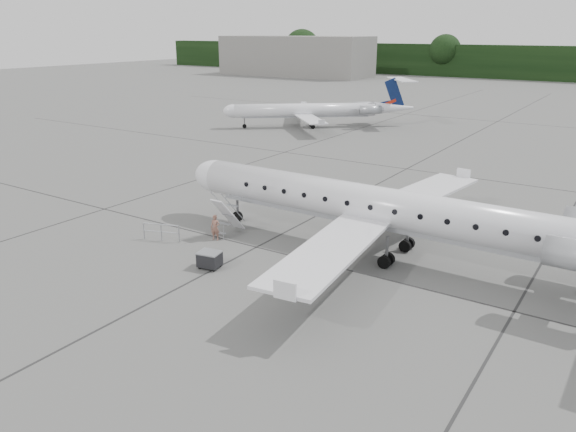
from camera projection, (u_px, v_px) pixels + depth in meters
The scene contains 8 objects.
ground at pixel (293, 308), 24.67m from camera, with size 320.00×320.00×0.00m, color #5B5B59.
terminal_building at pixel (295, 56), 146.77m from camera, with size 40.00×14.00×10.00m, color slate.
main_regional_jet at pixel (382, 188), 29.42m from camera, with size 29.26×21.07×7.50m, color silver, non-canonical shape.
airstair at pixel (228, 215), 33.22m from camera, with size 0.85×2.09×2.35m, color silver, non-canonical shape.
passenger at pixel (215, 228), 32.41m from camera, with size 0.55×0.36×1.52m, color #87594A.
safety_railing at pixel (161, 233), 32.37m from camera, with size 2.20×0.08×1.00m, color gray, non-canonical shape.
baggage_cart at pixel (210, 259), 28.67m from camera, with size 1.09×0.88×0.94m, color black, non-canonical shape.
bg_regional_left at pixel (305, 103), 69.23m from camera, with size 22.52×16.21×5.91m, color silver, non-canonical shape.
Camera 1 is at (11.92, -18.64, 11.64)m, focal length 35.00 mm.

